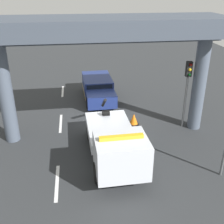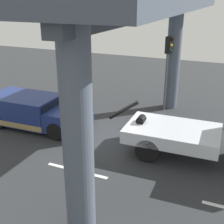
{
  "view_description": "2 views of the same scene",
  "coord_description": "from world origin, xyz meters",
  "px_view_note": "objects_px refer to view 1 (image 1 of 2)",
  "views": [
    {
      "loc": [
        16.31,
        -1.76,
        8.3
      ],
      "look_at": [
        1.44,
        0.34,
        1.27
      ],
      "focal_mm": 43.92,
      "sensor_mm": 36.0,
      "label": 1
    },
    {
      "loc": [
        5.09,
        -11.3,
        6.3
      ],
      "look_at": [
        0.15,
        0.24,
        1.34
      ],
      "focal_mm": 47.23,
      "sensor_mm": 36.0,
      "label": 2
    }
  ],
  "objects_px": {
    "towed_van_green": "(98,89)",
    "traffic_light_near": "(188,80)",
    "tow_truck_white": "(116,144)",
    "traffic_cone_orange": "(134,119)"
  },
  "relations": [
    {
      "from": "tow_truck_white",
      "to": "traffic_cone_orange",
      "type": "relative_size",
      "value": 10.04
    },
    {
      "from": "towed_van_green",
      "to": "traffic_cone_orange",
      "type": "height_order",
      "value": "towed_van_green"
    },
    {
      "from": "towed_van_green",
      "to": "traffic_cone_orange",
      "type": "distance_m",
      "value": 5.23
    },
    {
      "from": "traffic_light_near",
      "to": "tow_truck_white",
      "type": "bearing_deg",
      "value": -54.76
    },
    {
      "from": "traffic_light_near",
      "to": "traffic_cone_orange",
      "type": "xyz_separation_m",
      "value": [
        -0.76,
        -3.02,
        -2.75
      ]
    },
    {
      "from": "tow_truck_white",
      "to": "traffic_cone_orange",
      "type": "distance_m",
      "value": 4.67
    },
    {
      "from": "traffic_light_near",
      "to": "traffic_cone_orange",
      "type": "height_order",
      "value": "traffic_light_near"
    },
    {
      "from": "tow_truck_white",
      "to": "towed_van_green",
      "type": "relative_size",
      "value": 1.39
    },
    {
      "from": "towed_van_green",
      "to": "traffic_light_near",
      "type": "height_order",
      "value": "traffic_light_near"
    },
    {
      "from": "traffic_cone_orange",
      "to": "towed_van_green",
      "type": "bearing_deg",
      "value": -158.98
    }
  ]
}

